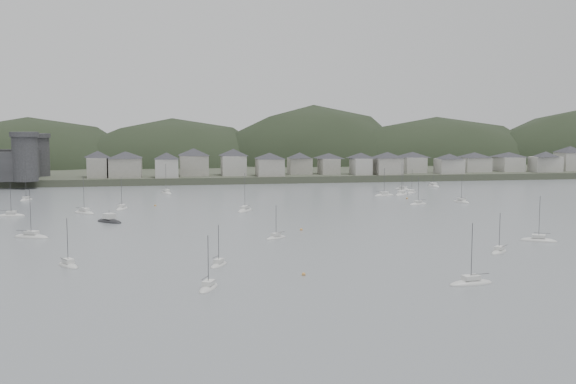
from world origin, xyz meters
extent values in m
plane|color=slate|center=(0.00, 0.00, 0.00)|extent=(900.00, 900.00, 0.00)
cube|color=#383D2D|center=(0.00, 295.00, 1.50)|extent=(900.00, 250.00, 3.00)
ellipsoid|color=black|center=(-110.87, 271.94, -10.14)|extent=(138.98, 92.48, 81.13)
ellipsoid|color=black|center=(-32.30, 272.87, -9.97)|extent=(132.08, 90.41, 79.74)
ellipsoid|color=black|center=(50.65, 272.93, -12.68)|extent=(133.88, 88.37, 101.41)
ellipsoid|color=black|center=(125.95, 267.91, -10.32)|extent=(165.81, 81.78, 82.55)
cylinder|color=#2F3032|center=(-92.00, 166.00, 12.00)|extent=(10.00, 10.00, 18.00)
cylinder|color=#2F3032|center=(-92.00, 194.00, 11.50)|extent=(10.00, 10.00, 17.00)
cube|color=#2F3032|center=(-92.00, 180.00, 9.00)|extent=(3.50, 30.00, 12.00)
cube|color=gray|center=(-65.00, 181.96, 7.29)|extent=(8.34, 12.91, 8.59)
pyramid|color=#292A2F|center=(-65.00, 181.96, 13.09)|extent=(15.78, 15.78, 3.01)
cube|color=gray|center=(-53.32, 181.32, 7.18)|extent=(13.68, 13.35, 8.36)
pyramid|color=#292A2F|center=(-53.32, 181.32, 12.82)|extent=(20.07, 20.07, 2.93)
cube|color=#B8B7AD|center=(-35.57, 176.02, 7.04)|extent=(9.78, 10.20, 8.08)
pyramid|color=#292A2F|center=(-35.57, 176.02, 12.49)|extent=(14.83, 14.83, 2.83)
cube|color=gray|center=(-23.51, 185.65, 7.55)|extent=(12.59, 13.33, 9.09)
pyramid|color=#292A2F|center=(-23.51, 185.65, 13.68)|extent=(19.24, 19.24, 3.18)
cube|color=#B8B7AD|center=(-5.75, 184.10, 7.43)|extent=(10.74, 12.17, 8.87)
pyramid|color=#292A2F|center=(-5.75, 184.10, 13.42)|extent=(17.01, 17.01, 3.10)
cube|color=gray|center=(9.92, 177.53, 6.85)|extent=(11.63, 12.09, 7.69)
pyramid|color=#292A2F|center=(9.92, 177.53, 12.04)|extent=(17.61, 17.61, 2.69)
cube|color=gray|center=(25.25, 186.19, 6.72)|extent=(10.37, 9.35, 7.44)
pyramid|color=#292A2F|center=(25.25, 186.19, 11.74)|extent=(14.65, 14.65, 2.60)
cube|color=gray|center=(38.63, 183.79, 6.61)|extent=(8.24, 12.20, 7.22)
pyramid|color=#292A2F|center=(38.63, 183.79, 11.48)|extent=(15.17, 15.17, 2.53)
cube|color=#B8B7AD|center=(52.50, 178.55, 6.73)|extent=(8.06, 10.91, 7.46)
pyramid|color=#292A2F|center=(52.50, 178.55, 11.77)|extent=(14.08, 14.08, 2.61)
cube|color=gray|center=(64.81, 177.06, 6.83)|extent=(11.73, 11.78, 7.66)
pyramid|color=#292A2F|center=(64.81, 177.06, 12.00)|extent=(17.46, 17.46, 2.68)
cube|color=#B8B7AD|center=(80.64, 186.91, 6.67)|extent=(10.19, 13.02, 7.33)
pyramid|color=#292A2F|center=(80.64, 186.91, 11.62)|extent=(17.23, 17.23, 2.57)
cube|color=#B8B7AD|center=(95.55, 178.06, 6.44)|extent=(11.70, 9.81, 6.88)
pyramid|color=#292A2F|center=(95.55, 178.06, 11.08)|extent=(15.97, 15.97, 2.41)
cube|color=#B8B7AD|center=(112.40, 186.91, 6.50)|extent=(12.83, 12.48, 7.00)
pyramid|color=#292A2F|center=(112.40, 186.91, 11.22)|extent=(18.79, 18.79, 2.45)
cube|color=#B8B7AD|center=(130.73, 187.42, 6.48)|extent=(11.07, 13.50, 6.97)
pyramid|color=#292A2F|center=(130.73, 187.42, 11.19)|extent=(18.25, 18.25, 2.44)
cube|color=#B8B7AD|center=(146.02, 179.72, 6.67)|extent=(13.75, 9.12, 7.34)
pyramid|color=#292A2F|center=(146.02, 179.72, 11.62)|extent=(16.97, 16.97, 2.57)
cube|color=#B8B7AD|center=(162.92, 185.95, 7.53)|extent=(11.37, 11.57, 9.05)
pyramid|color=#292A2F|center=(162.92, 185.95, 13.63)|extent=(17.03, 17.03, 3.17)
ellipsoid|color=beige|center=(74.77, 145.86, 0.05)|extent=(3.27, 8.99, 1.77)
cube|color=silver|center=(74.77, 145.86, 1.24)|extent=(2.10, 3.19, 0.70)
cylinder|color=#3F3F42|center=(74.77, 145.86, 5.74)|extent=(0.12, 0.12, 11.08)
cylinder|color=#3F3F42|center=(74.85, 147.45, 1.79)|extent=(0.30, 3.99, 0.10)
ellipsoid|color=beige|center=(-49.17, 90.34, 0.05)|extent=(4.62, 8.05, 1.53)
cube|color=silver|center=(-49.17, 90.34, 1.12)|extent=(2.41, 3.06, 0.70)
cylinder|color=#3F3F42|center=(-49.17, 90.34, 4.99)|extent=(0.12, 0.12, 9.58)
cylinder|color=#3F3F42|center=(-49.58, 91.66, 1.67)|extent=(1.12, 3.32, 0.10)
ellipsoid|color=beige|center=(-10.87, 29.46, 0.05)|extent=(5.96, 5.08, 1.20)
cube|color=silver|center=(-10.87, 29.46, 0.95)|extent=(2.47, 2.30, 0.70)
cylinder|color=#3F3F42|center=(-10.87, 29.46, 3.94)|extent=(0.12, 0.12, 7.48)
cylinder|color=#3F3F42|center=(-10.00, 28.82, 1.50)|extent=(2.23, 1.67, 0.10)
ellipsoid|color=beige|center=(-59.42, 82.49, 0.05)|extent=(7.86, 8.03, 1.70)
cube|color=silver|center=(-59.42, 82.49, 1.20)|extent=(3.41, 3.45, 0.70)
cylinder|color=#3F3F42|center=(-59.42, 82.49, 5.52)|extent=(0.12, 0.12, 10.64)
cylinder|color=#3F3F42|center=(-60.48, 81.38, 1.75)|extent=(2.72, 2.84, 0.10)
ellipsoid|color=beige|center=(49.87, 115.58, 0.05)|extent=(8.30, 9.43, 1.91)
cube|color=silver|center=(49.87, 115.58, 1.31)|extent=(3.72, 3.94, 0.70)
cylinder|color=#3F3F42|center=(49.87, 115.58, 6.18)|extent=(0.12, 0.12, 11.96)
cylinder|color=#3F3F42|center=(48.81, 116.94, 1.86)|extent=(2.73, 3.46, 0.10)
ellipsoid|color=beige|center=(61.55, 89.40, 0.05)|extent=(4.23, 8.01, 1.53)
cube|color=silver|center=(61.55, 89.40, 1.11)|extent=(2.28, 3.00, 0.70)
cylinder|color=#3F3F42|center=(61.55, 89.40, 4.98)|extent=(0.12, 0.12, 9.56)
cylinder|color=#3F3F42|center=(61.21, 88.06, 1.66)|extent=(0.93, 3.36, 0.10)
ellipsoid|color=beige|center=(-35.88, 136.33, 0.05)|extent=(5.58, 9.21, 1.75)
cube|color=silver|center=(-35.88, 136.33, 1.23)|extent=(2.85, 3.54, 0.70)
cylinder|color=#3F3F42|center=(-35.88, 136.33, 5.68)|extent=(0.12, 0.12, 10.97)
cylinder|color=#3F3F42|center=(-36.41, 134.85, 1.78)|extent=(1.42, 3.75, 0.10)
ellipsoid|color=beige|center=(57.17, 134.44, 0.05)|extent=(6.24, 8.28, 1.61)
cube|color=silver|center=(57.17, 134.44, 1.16)|extent=(2.94, 3.33, 0.70)
cylinder|color=#3F3F42|center=(57.17, 134.44, 5.24)|extent=(0.12, 0.12, 10.07)
cylinder|color=#3F3F42|center=(56.45, 133.18, 1.71)|extent=(1.88, 3.20, 0.10)
ellipsoid|color=beige|center=(31.12, 4.56, 0.05)|extent=(6.11, 5.76, 1.27)
cube|color=silver|center=(31.12, 4.56, 0.99)|extent=(2.60, 2.53, 0.70)
cylinder|color=#3F3F42|center=(31.12, 4.56, 4.18)|extent=(0.12, 0.12, 7.97)
cylinder|color=#3F3F42|center=(31.98, 3.80, 1.54)|extent=(2.21, 1.98, 0.10)
ellipsoid|color=beige|center=(-79.14, 79.92, 0.05)|extent=(7.55, 2.76, 1.49)
cube|color=silver|center=(-79.14, 79.92, 1.09)|extent=(2.68, 1.77, 0.70)
cylinder|color=#3F3F42|center=(-79.14, 79.92, 4.85)|extent=(0.12, 0.12, 9.30)
cylinder|color=#3F3F42|center=(-80.48, 79.85, 1.64)|extent=(3.35, 0.27, 0.10)
ellipsoid|color=beige|center=(-28.93, -15.67, 0.05)|extent=(4.56, 7.03, 1.34)
cube|color=silver|center=(-28.93, -15.67, 1.02)|extent=(2.27, 2.74, 0.70)
cylinder|color=#3F3F42|center=(-28.93, -15.67, 4.40)|extent=(0.12, 0.12, 8.40)
cylinder|color=#3F3F42|center=(-29.40, -14.55, 1.57)|extent=(1.25, 2.83, 0.10)
ellipsoid|color=beige|center=(45.01, 85.97, 0.05)|extent=(7.43, 4.73, 1.42)
cube|color=silver|center=(45.01, 85.97, 1.06)|extent=(2.88, 2.37, 0.70)
cylinder|color=#3F3F42|center=(45.01, 85.97, 4.63)|extent=(0.12, 0.12, 8.87)
cylinder|color=#3F3F42|center=(46.20, 85.49, 1.61)|extent=(3.00, 1.27, 0.10)
ellipsoid|color=beige|center=(13.46, -20.00, 0.05)|extent=(8.21, 3.61, 1.59)
cube|color=silver|center=(13.46, -20.00, 1.14)|extent=(2.99, 2.11, 0.70)
cylinder|color=#3F3F42|center=(13.46, -20.00, 5.16)|extent=(0.12, 0.12, 9.92)
cylinder|color=#3F3F42|center=(14.88, -20.20, 1.69)|extent=(3.55, 0.59, 0.10)
ellipsoid|color=beige|center=(-66.27, 40.40, 0.05)|extent=(9.17, 6.17, 1.76)
cube|color=silver|center=(-66.27, 40.40, 1.23)|extent=(3.60, 3.02, 0.70)
cylinder|color=#3F3F42|center=(-66.27, 40.40, 5.69)|extent=(0.12, 0.12, 10.99)
cylinder|color=#3F3F42|center=(-67.71, 39.75, 1.78)|extent=(3.65, 1.71, 0.10)
ellipsoid|color=beige|center=(-83.25, 121.62, 0.05)|extent=(4.45, 7.02, 1.34)
cube|color=silver|center=(-83.25, 121.62, 1.02)|extent=(2.23, 2.72, 0.70)
cylinder|color=#3F3F42|center=(-83.25, 121.62, 4.39)|extent=(0.12, 0.12, 8.38)
cylinder|color=#3F3F42|center=(-82.81, 120.50, 1.57)|extent=(1.20, 2.84, 0.10)
ellipsoid|color=beige|center=(42.68, 114.01, 0.05)|extent=(8.30, 4.16, 1.59)
cube|color=silver|center=(42.68, 114.01, 1.14)|extent=(3.09, 2.30, 0.70)
cylinder|color=#3F3F42|center=(42.68, 114.01, 5.17)|extent=(0.12, 0.12, 9.93)
cylinder|color=#3F3F42|center=(41.28, 114.32, 1.69)|extent=(3.52, 0.85, 0.10)
ellipsoid|color=beige|center=(-12.43, 79.14, 0.05)|extent=(6.76, 9.25, 1.79)
cube|color=silver|center=(-12.43, 79.14, 1.25)|extent=(3.22, 3.70, 0.70)
cylinder|color=#3F3F42|center=(-12.43, 79.14, 5.80)|extent=(0.12, 0.12, 11.20)
cylinder|color=#3F3F42|center=(-11.67, 77.72, 1.80)|extent=(1.99, 3.60, 0.10)
ellipsoid|color=beige|center=(-53.35, 6.19, 0.05)|extent=(5.51, 7.16, 1.40)
cube|color=silver|center=(-53.35, 6.19, 1.05)|extent=(2.58, 2.89, 0.70)
cylinder|color=#3F3F42|center=(-53.35, 6.19, 4.58)|extent=(0.12, 0.12, 8.75)
cylinder|color=#3F3F42|center=(-53.99, 5.11, 1.60)|extent=(1.70, 2.76, 0.10)
ellipsoid|color=beige|center=(56.05, 121.52, 0.05)|extent=(6.29, 6.91, 1.42)
cube|color=silver|center=(56.05, 121.52, 1.06)|extent=(2.79, 2.91, 0.70)
cylinder|color=#3F3F42|center=(56.05, 121.52, 4.64)|extent=(0.12, 0.12, 8.88)
cylinder|color=#3F3F42|center=(55.24, 122.50, 1.61)|extent=(2.12, 2.52, 0.10)
ellipsoid|color=beige|center=(46.33, 15.55, 0.05)|extent=(8.16, 6.29, 1.60)
cube|color=silver|center=(46.33, 15.55, 1.15)|extent=(3.30, 2.94, 0.70)
cylinder|color=#3F3F42|center=(46.33, 15.55, 5.19)|extent=(0.12, 0.12, 9.97)
cylinder|color=#3F3F42|center=(47.56, 16.29, 1.70)|extent=(3.13, 1.93, 0.10)
ellipsoid|color=beige|center=(-26.01, 1.76, 0.05)|extent=(4.50, 6.15, 1.19)
cube|color=silver|center=(-26.01, 1.76, 0.95)|extent=(2.14, 2.46, 0.70)
cylinder|color=#3F3F42|center=(-26.01, 1.76, 3.92)|extent=(0.12, 0.12, 7.45)
cylinder|color=#3F3F42|center=(-26.52, 2.71, 1.50)|extent=(1.36, 2.41, 0.10)
ellipsoid|color=black|center=(-50.65, 62.64, 0.05)|extent=(8.50, 8.56, 1.95)
cube|color=silver|center=(-50.65, 62.64, 1.68)|extent=(3.64, 3.64, 1.40)
cylinder|color=#3F3F42|center=(-50.65, 62.64, 2.58)|extent=(0.10, 0.10, 1.20)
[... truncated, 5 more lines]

